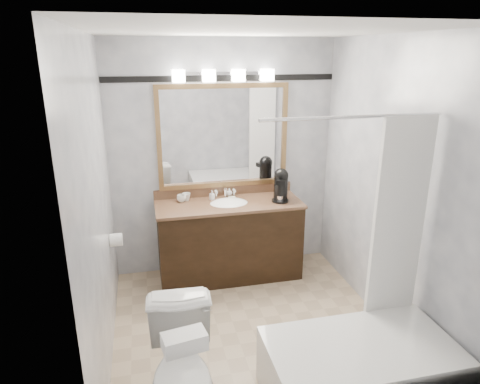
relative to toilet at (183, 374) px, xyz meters
name	(u,v)px	position (x,y,z in m)	size (l,w,h in m)	color
room	(254,197)	(0.69, 0.86, 0.86)	(2.42, 2.62, 2.52)	tan
vanity	(229,238)	(0.69, 1.87, 0.05)	(1.53, 0.58, 0.97)	black
mirror	(223,137)	(0.69, 2.14, 1.11)	(1.40, 0.04, 1.10)	#987144
vanity_light_bar	(224,75)	(0.69, 2.08, 1.74)	(1.02, 0.14, 0.12)	silver
accent_stripe	(222,78)	(0.69, 2.15, 1.71)	(2.40, 0.01, 0.06)	black
bathtub	(361,362)	(1.24, -0.04, -0.11)	(1.30, 0.75, 1.96)	white
tp_roll	(116,240)	(-0.45, 1.52, 0.31)	(0.12, 0.12, 0.11)	white
toilet	(183,374)	(0.00, 0.00, 0.00)	(0.44, 0.77, 0.79)	white
tissue_box	(184,341)	(0.00, -0.26, 0.44)	(0.24, 0.13, 0.10)	white
coffee_maker	(281,184)	(1.25, 1.84, 0.63)	(0.19, 0.22, 0.34)	black
cup_left	(182,198)	(0.21, 2.02, 0.49)	(0.10, 0.10, 0.08)	white
cup_right	(186,197)	(0.27, 2.05, 0.50)	(0.09, 0.09, 0.08)	white
soap_bottle_a	(212,195)	(0.54, 2.02, 0.50)	(0.04, 0.05, 0.10)	white
soap_bottle_b	(229,192)	(0.74, 2.09, 0.50)	(0.07, 0.07, 0.09)	white
soap_bar	(232,198)	(0.75, 1.99, 0.47)	(0.07, 0.04, 0.02)	beige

